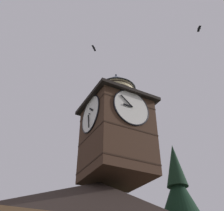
# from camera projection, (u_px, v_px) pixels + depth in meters

# --- Properties ---
(clock_tower) EXTENTS (4.85, 4.85, 9.04)m
(clock_tower) POSITION_uv_depth(u_px,v_px,m) (116.00, 127.00, 19.65)
(clock_tower) COLOR #422B1E
(clock_tower) RESTS_ON building_main
(pine_tree_behind) EXTENTS (4.94, 4.94, 18.40)m
(pine_tree_behind) POSITION_uv_depth(u_px,v_px,m) (103.00, 199.00, 20.86)
(pine_tree_behind) COLOR #473323
(pine_tree_behind) RESTS_ON ground_plane
(flying_bird_high) EXTENTS (0.49, 0.68, 0.16)m
(flying_bird_high) POSITION_uv_depth(u_px,v_px,m) (199.00, 28.00, 23.56)
(flying_bird_high) COLOR black
(flying_bird_low) EXTENTS (0.63, 0.61, 0.13)m
(flying_bird_low) POSITION_uv_depth(u_px,v_px,m) (94.00, 48.00, 23.60)
(flying_bird_low) COLOR black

